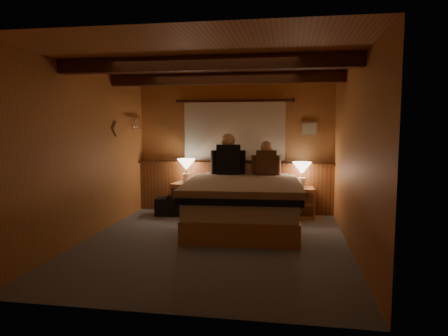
% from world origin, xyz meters
% --- Properties ---
extents(floor, '(4.20, 4.20, 0.00)m').
position_xyz_m(floor, '(0.00, 0.00, 0.00)').
color(floor, '#575E67').
rests_on(floor, ground).
extents(ceiling, '(4.20, 4.20, 0.00)m').
position_xyz_m(ceiling, '(0.00, 0.00, 2.40)').
color(ceiling, '#C38449').
rests_on(ceiling, wall_back).
extents(wall_back, '(3.60, 0.00, 3.60)m').
position_xyz_m(wall_back, '(0.00, 2.10, 1.20)').
color(wall_back, '#C38846').
rests_on(wall_back, floor).
extents(wall_left, '(0.00, 4.20, 4.20)m').
position_xyz_m(wall_left, '(-1.80, 0.00, 1.20)').
color(wall_left, '#C38846').
rests_on(wall_left, floor).
extents(wall_right, '(0.00, 4.20, 4.20)m').
position_xyz_m(wall_right, '(1.80, 0.00, 1.20)').
color(wall_right, '#C38846').
rests_on(wall_right, floor).
extents(wall_front, '(3.60, 0.00, 3.60)m').
position_xyz_m(wall_front, '(0.00, -2.10, 1.20)').
color(wall_front, '#C38846').
rests_on(wall_front, floor).
extents(wainscot, '(3.60, 0.23, 0.94)m').
position_xyz_m(wainscot, '(0.00, 2.04, 0.49)').
color(wainscot, brown).
rests_on(wainscot, wall_back).
extents(curtain_window, '(2.18, 0.09, 1.11)m').
position_xyz_m(curtain_window, '(0.00, 2.03, 1.52)').
color(curtain_window, '#462211').
rests_on(curtain_window, wall_back).
extents(ceiling_beams, '(3.60, 1.65, 0.16)m').
position_xyz_m(ceiling_beams, '(0.00, 0.15, 2.31)').
color(ceiling_beams, '#462211').
rests_on(ceiling_beams, ceiling).
extents(coat_rail, '(0.05, 0.55, 0.24)m').
position_xyz_m(coat_rail, '(-1.72, 1.58, 1.67)').
color(coat_rail, silver).
rests_on(coat_rail, wall_left).
extents(framed_print, '(0.30, 0.04, 0.25)m').
position_xyz_m(framed_print, '(1.35, 2.08, 1.55)').
color(framed_print, '#A28051').
rests_on(framed_print, wall_back).
extents(bed, '(1.83, 2.30, 0.75)m').
position_xyz_m(bed, '(0.30, 0.88, 0.39)').
color(bed, '#B0784B').
rests_on(bed, floor).
extents(nightstand_left, '(0.58, 0.54, 0.57)m').
position_xyz_m(nightstand_left, '(-0.80, 1.74, 0.28)').
color(nightstand_left, '#B0784B').
rests_on(nightstand_left, floor).
extents(nightstand_right, '(0.51, 0.46, 0.53)m').
position_xyz_m(nightstand_right, '(1.19, 1.76, 0.27)').
color(nightstand_right, '#B0784B').
rests_on(nightstand_right, floor).
extents(lamp_left, '(0.33, 0.33, 0.44)m').
position_xyz_m(lamp_left, '(-0.84, 1.76, 0.87)').
color(lamp_left, silver).
rests_on(lamp_left, nightstand_left).
extents(lamp_right, '(0.34, 0.34, 0.44)m').
position_xyz_m(lamp_right, '(1.22, 1.80, 0.84)').
color(lamp_right, silver).
rests_on(lamp_right, nightstand_right).
extents(person_left, '(0.61, 0.31, 0.74)m').
position_xyz_m(person_left, '(-0.06, 1.68, 1.04)').
color(person_left, black).
rests_on(person_left, bed).
extents(person_right, '(0.51, 0.21, 0.62)m').
position_xyz_m(person_right, '(0.61, 1.67, 0.99)').
color(person_right, '#452B1B').
rests_on(person_right, bed).
extents(duffel_bag, '(0.55, 0.37, 0.37)m').
position_xyz_m(duffel_bag, '(-1.09, 1.58, 0.16)').
color(duffel_bag, black).
rests_on(duffel_bag, floor).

